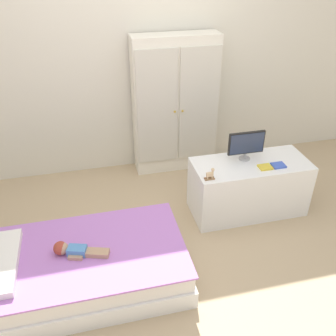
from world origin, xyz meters
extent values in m
cube|color=tan|center=(0.00, 0.00, -0.01)|extent=(10.00, 10.00, 0.02)
cube|color=silver|center=(0.00, 1.57, 1.35)|extent=(6.40, 0.05, 2.70)
cube|color=white|center=(-0.74, -0.06, 0.07)|extent=(1.52, 0.85, 0.15)
cube|color=silver|center=(-0.74, -0.06, 0.22)|extent=(1.48, 0.81, 0.13)
cube|color=#B270C6|center=(-0.74, -0.06, 0.29)|extent=(1.51, 0.84, 0.02)
cube|color=#4C84C6|center=(-0.75, -0.07, 0.33)|extent=(0.15, 0.12, 0.06)
cube|color=tan|center=(-0.61, -0.10, 0.32)|extent=(0.16, 0.08, 0.04)
cube|color=tan|center=(-0.62, -0.13, 0.32)|extent=(0.16, 0.08, 0.04)
cube|color=tan|center=(-0.73, -0.02, 0.31)|extent=(0.10, 0.05, 0.03)
cube|color=tan|center=(-0.77, -0.12, 0.31)|extent=(0.10, 0.05, 0.03)
sphere|color=tan|center=(-0.85, -0.04, 0.34)|extent=(0.09, 0.09, 0.09)
sphere|color=#9E3D2D|center=(-0.86, -0.04, 0.35)|extent=(0.10, 0.10, 0.10)
cube|color=white|center=(0.34, 1.41, 0.72)|extent=(0.86, 0.24, 1.43)
cube|color=beige|center=(0.12, 1.28, 0.75)|extent=(0.41, 0.02, 1.17)
cube|color=beige|center=(0.55, 1.28, 0.75)|extent=(0.41, 0.02, 1.17)
sphere|color=gold|center=(0.30, 1.26, 0.72)|extent=(0.02, 0.02, 0.02)
sphere|color=gold|center=(0.38, 1.26, 0.72)|extent=(0.02, 0.02, 0.02)
cube|color=white|center=(0.79, 0.47, 0.26)|extent=(1.03, 0.46, 0.51)
cylinder|color=#99999E|center=(0.76, 0.55, 0.52)|extent=(0.10, 0.10, 0.01)
cylinder|color=#99999E|center=(0.76, 0.55, 0.55)|extent=(0.02, 0.02, 0.05)
cube|color=black|center=(0.76, 0.55, 0.67)|extent=(0.33, 0.02, 0.21)
cube|color=#28334C|center=(0.76, 0.54, 0.67)|extent=(0.31, 0.01, 0.19)
cube|color=#8E6642|center=(0.35, 0.32, 0.52)|extent=(0.08, 0.01, 0.01)
cube|color=#8E6642|center=(0.35, 0.30, 0.52)|extent=(0.08, 0.01, 0.01)
cube|color=#D1B289|center=(0.35, 0.31, 0.56)|extent=(0.06, 0.02, 0.03)
cylinder|color=#D1B289|center=(0.37, 0.32, 0.53)|extent=(0.01, 0.01, 0.02)
cylinder|color=#D1B289|center=(0.37, 0.30, 0.53)|extent=(0.01, 0.01, 0.02)
cylinder|color=#D1B289|center=(0.33, 0.32, 0.53)|extent=(0.01, 0.01, 0.02)
cylinder|color=#D1B289|center=(0.33, 0.30, 0.53)|extent=(0.01, 0.01, 0.02)
cylinder|color=#D1B289|center=(0.37, 0.31, 0.58)|extent=(0.02, 0.02, 0.02)
sphere|color=#D1B289|center=(0.37, 0.31, 0.60)|extent=(0.03, 0.03, 0.03)
cube|color=gold|center=(0.87, 0.37, 0.52)|extent=(0.11, 0.09, 0.02)
cube|color=blue|center=(1.00, 0.37, 0.52)|extent=(0.11, 0.09, 0.02)
camera|label=1|loc=(-0.58, -2.07, 2.19)|focal=39.68mm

